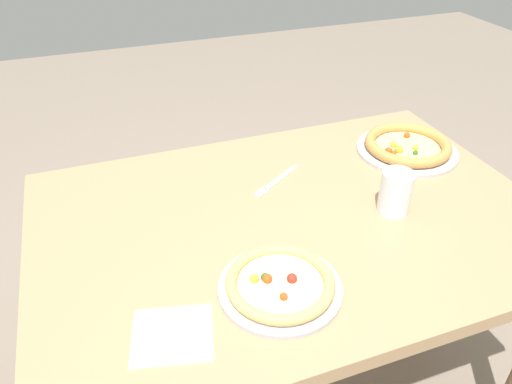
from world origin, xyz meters
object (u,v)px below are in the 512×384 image
at_px(pizza_near, 280,284).
at_px(fork, 275,182).
at_px(pizza_far, 407,146).
at_px(water_cup_clear, 396,192).

distance_m(pizza_near, fork, 0.44).
xyz_separation_m(pizza_near, pizza_far, (0.62, 0.43, 0.00)).
bearing_deg(fork, pizza_far, 2.67).
relative_size(water_cup_clear, fork, 0.66).
distance_m(pizza_far, water_cup_clear, 0.34).
distance_m(pizza_near, pizza_far, 0.75).
bearing_deg(pizza_far, pizza_near, -145.30).
xyz_separation_m(water_cup_clear, fork, (-0.25, 0.24, -0.06)).
relative_size(pizza_near, pizza_far, 0.85).
relative_size(pizza_near, water_cup_clear, 2.30).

